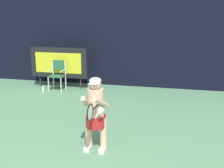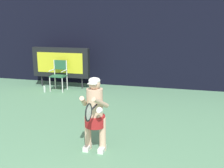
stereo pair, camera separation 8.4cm
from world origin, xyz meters
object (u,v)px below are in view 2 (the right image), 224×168
(umpire_chair, at_px, (59,73))
(tennis_player, at_px, (95,112))
(tennis_racket, at_px, (89,112))
(scoreboard, at_px, (61,62))
(water_bottle, at_px, (45,89))

(umpire_chair, height_order, tennis_player, tennis_player)
(tennis_player, distance_m, tennis_racket, 0.63)
(umpire_chair, relative_size, tennis_player, 0.74)
(umpire_chair, bearing_deg, scoreboard, 105.25)
(umpire_chair, xyz_separation_m, tennis_racket, (2.79, -4.64, 0.37))
(scoreboard, bearing_deg, water_bottle, -108.58)
(water_bottle, xyz_separation_m, tennis_player, (3.08, -3.66, 0.66))
(scoreboard, relative_size, tennis_racket, 3.65)
(tennis_player, relative_size, tennis_racket, 2.41)
(scoreboard, height_order, tennis_player, scoreboard)
(scoreboard, xyz_separation_m, umpire_chair, (0.12, -0.42, -0.33))
(scoreboard, distance_m, tennis_player, 5.29)
(water_bottle, bearing_deg, scoreboard, 71.42)
(scoreboard, xyz_separation_m, tennis_racket, (2.90, -5.07, 0.04))
(umpire_chair, distance_m, tennis_racket, 5.43)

